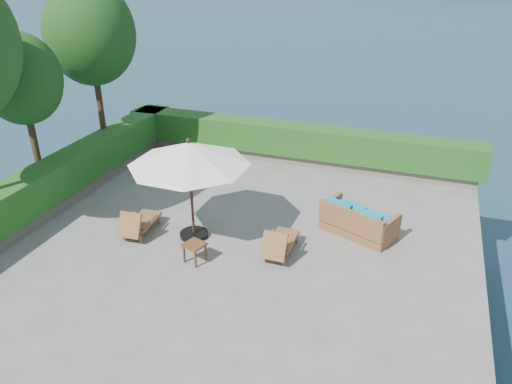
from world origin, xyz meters
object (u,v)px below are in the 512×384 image
(patio_umbrella, at_px, (189,155))
(lounge_right, at_px, (280,243))
(side_table, at_px, (194,247))
(lounge_left, at_px, (139,223))
(wicker_loveseat, at_px, (358,222))

(patio_umbrella, bearing_deg, lounge_right, -2.12)
(lounge_right, bearing_deg, side_table, -152.05)
(lounge_right, height_order, side_table, lounge_right)
(patio_umbrella, xyz_separation_m, lounge_right, (2.36, -0.09, -1.95))
(lounge_left, xyz_separation_m, lounge_right, (3.77, 0.28, 0.01))
(lounge_left, height_order, wicker_loveseat, wicker_loveseat)
(lounge_right, distance_m, side_table, 2.06)
(side_table, relative_size, wicker_loveseat, 0.27)
(patio_umbrella, bearing_deg, lounge_left, -165.23)
(patio_umbrella, distance_m, side_table, 2.22)
(lounge_right, bearing_deg, patio_umbrella, 178.26)
(patio_umbrella, relative_size, wicker_loveseat, 1.85)
(patio_umbrella, height_order, lounge_left, patio_umbrella)
(patio_umbrella, relative_size, side_table, 6.79)
(lounge_left, bearing_deg, lounge_right, 0.31)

